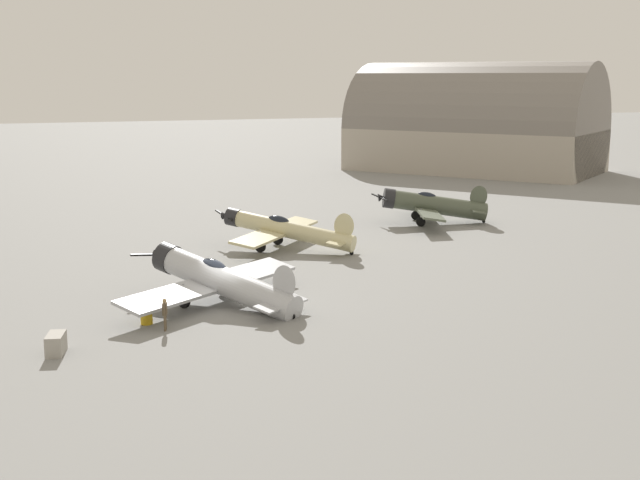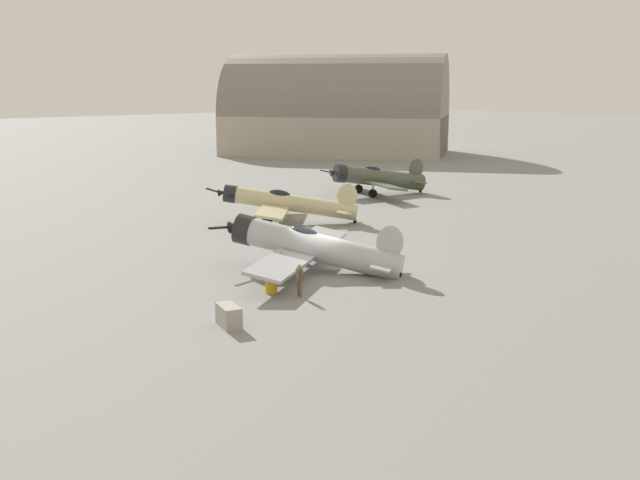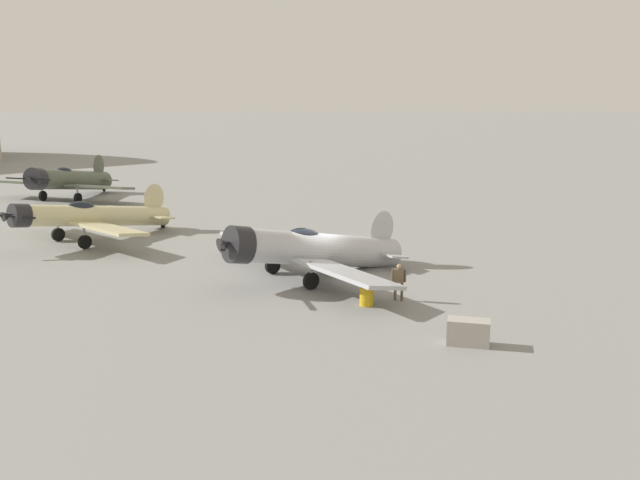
% 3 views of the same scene
% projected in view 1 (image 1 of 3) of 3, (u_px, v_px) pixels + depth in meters
% --- Properties ---
extents(ground_plane, '(400.00, 400.00, 0.00)m').
position_uv_depth(ground_plane, '(228.00, 306.00, 47.00)').
color(ground_plane, gray).
extents(airplane_foreground, '(11.77, 9.94, 3.37)m').
position_uv_depth(airplane_foreground, '(220.00, 280.00, 47.03)').
color(airplane_foreground, '#B7BABF').
rests_on(airplane_foreground, ground_plane).
extents(airplane_mid_apron, '(9.88, 9.94, 3.08)m').
position_uv_depth(airplane_mid_apron, '(284.00, 229.00, 61.96)').
color(airplane_mid_apron, beige).
rests_on(airplane_mid_apron, ground_plane).
extents(airplane_far_line, '(9.34, 11.97, 3.35)m').
position_uv_depth(airplane_far_line, '(431.00, 205.00, 73.21)').
color(airplane_far_line, '#4C5442').
rests_on(airplane_far_line, ground_plane).
extents(ground_crew_mechanic, '(0.34, 0.62, 1.64)m').
position_uv_depth(ground_crew_mechanic, '(165.00, 311.00, 42.29)').
color(ground_crew_mechanic, brown).
rests_on(ground_crew_mechanic, ground_plane).
extents(equipment_crate, '(1.09, 1.65, 0.95)m').
position_uv_depth(equipment_crate, '(56.00, 344.00, 38.80)').
color(equipment_crate, '#9E998E').
rests_on(equipment_crate, ground_plane).
extents(fuel_drum, '(0.64, 0.64, 0.81)m').
position_uv_depth(fuel_drum, '(147.00, 316.00, 43.49)').
color(fuel_drum, gold).
rests_on(fuel_drum, ground_plane).
extents(distant_hangar, '(33.06, 35.39, 17.56)m').
position_uv_depth(distant_hangar, '(475.00, 134.00, 113.37)').
color(distant_hangar, '#ADA393').
rests_on(distant_hangar, ground_plane).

